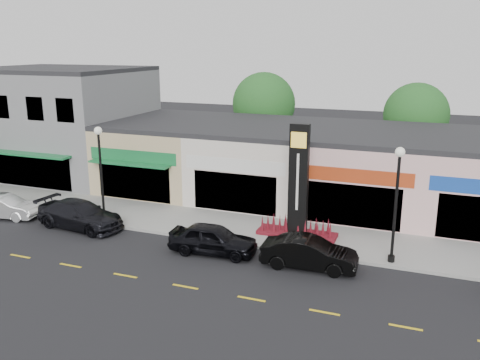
{
  "coord_description": "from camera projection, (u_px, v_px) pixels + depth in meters",
  "views": [
    {
      "loc": [
        9.23,
        -20.61,
        10.04
      ],
      "look_at": [
        -0.18,
        4.0,
        2.95
      ],
      "focal_mm": 38.0,
      "sensor_mm": 36.0,
      "label": 1
    }
  ],
  "objects": [
    {
      "name": "shop_cream",
      "position": [
        261.0,
        160.0,
        34.62
      ],
      "size": [
        7.0,
        10.01,
        4.8
      ],
      "color": "beige",
      "rests_on": "ground"
    },
    {
      "name": "ground",
      "position": [
        214.0,
        260.0,
        24.38
      ],
      "size": [
        120.0,
        120.0,
        0.0
      ],
      "primitive_type": "plane",
      "color": "black",
      "rests_on": "ground"
    },
    {
      "name": "pylon_sign",
      "position": [
        298.0,
        197.0,
        26.54
      ],
      "size": [
        4.2,
        1.3,
        6.0
      ],
      "color": "#540E18",
      "rests_on": "sidewalk"
    },
    {
      "name": "lamp_west_near",
      "position": [
        101.0,
        165.0,
        28.49
      ],
      "size": [
        0.44,
        0.44,
        5.47
      ],
      "color": "black",
      "rests_on": "sidewalk"
    },
    {
      "name": "shop_beige",
      "position": [
        170.0,
        152.0,
        37.03
      ],
      "size": [
        7.0,
        10.85,
        4.8
      ],
      "color": "tan",
      "rests_on": "ground"
    },
    {
      "name": "car_dark_sedan",
      "position": [
        80.0,
        215.0,
        28.48
      ],
      "size": [
        2.66,
        5.45,
        1.53
      ],
      "primitive_type": "imported",
      "rotation": [
        0.0,
        0.0,
        1.47
      ],
      "color": "black",
      "rests_on": "ground"
    },
    {
      "name": "curb",
      "position": [
        230.0,
        243.0,
        26.26
      ],
      "size": [
        52.0,
        0.2,
        0.15
      ],
      "primitive_type": "cube",
      "color": "gray",
      "rests_on": "ground"
    },
    {
      "name": "sidewalk",
      "position": [
        245.0,
        229.0,
        28.28
      ],
      "size": [
        52.0,
        4.3,
        0.15
      ],
      "primitive_type": "cube",
      "color": "gray",
      "rests_on": "ground"
    },
    {
      "name": "car_white_van",
      "position": [
        5.0,
        207.0,
        30.15
      ],
      "size": [
        2.04,
        4.28,
        1.36
      ],
      "primitive_type": "imported",
      "rotation": [
        0.0,
        0.0,
        1.72
      ],
      "color": "white",
      "rests_on": "ground"
    },
    {
      "name": "tree_rear_west",
      "position": [
        264.0,
        104.0,
        41.99
      ],
      "size": [
        5.2,
        5.2,
        7.83
      ],
      "color": "#382619",
      "rests_on": "ground"
    },
    {
      "name": "shop_pink_w",
      "position": [
        365.0,
        168.0,
        32.21
      ],
      "size": [
        7.0,
        10.01,
        4.8
      ],
      "color": "#CC9D9B",
      "rests_on": "ground"
    },
    {
      "name": "car_black_conv",
      "position": [
        309.0,
        253.0,
        23.34
      ],
      "size": [
        1.75,
        4.48,
        1.45
      ],
      "primitive_type": "imported",
      "rotation": [
        0.0,
        0.0,
        1.62
      ],
      "color": "black",
      "rests_on": "ground"
    },
    {
      "name": "car_black_sedan",
      "position": [
        213.0,
        239.0,
        24.97
      ],
      "size": [
        2.04,
        4.49,
        1.5
      ],
      "primitive_type": "imported",
      "rotation": [
        0.0,
        0.0,
        1.63
      ],
      "color": "black",
      "rests_on": "ground"
    },
    {
      "name": "tree_rear_mid",
      "position": [
        416.0,
        115.0,
        37.94
      ],
      "size": [
        4.8,
        4.8,
        7.29
      ],
      "color": "#382619",
      "rests_on": "ground"
    },
    {
      "name": "lamp_east_near",
      "position": [
        397.0,
        194.0,
        22.97
      ],
      "size": [
        0.44,
        0.44,
        5.47
      ],
      "color": "black",
      "rests_on": "sidewalk"
    },
    {
      "name": "building_grey_2story",
      "position": [
        62.0,
        121.0,
        39.87
      ],
      "size": [
        12.0,
        10.95,
        8.3
      ],
      "color": "slate",
      "rests_on": "ground"
    }
  ]
}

